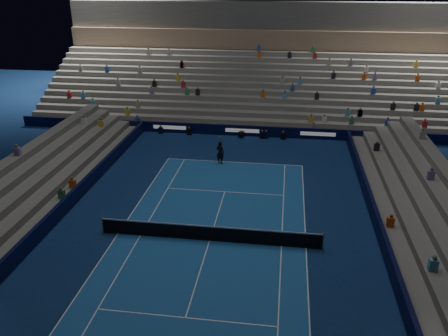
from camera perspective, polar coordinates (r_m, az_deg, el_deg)
The scene contains 9 objects.
ground at distance 26.40m, azimuth -1.83°, elevation -9.14°, with size 90.00×90.00×0.00m, color #0D2350.
court_surface at distance 26.40m, azimuth -1.83°, elevation -9.13°, with size 10.97×23.77×0.01m, color #1B5295.
sponsor_barrier_far at distance 42.85m, azimuth 2.33°, elevation 4.72°, with size 44.00×0.25×1.00m, color black.
sponsor_barrier_east at distance 26.48m, azimuth 19.61°, elevation -9.27°, with size 0.25×37.00×1.00m, color black.
sponsor_barrier_west at distance 29.21m, azimuth -21.07°, elevation -6.29°, with size 0.25×37.00×1.00m, color black.
grandstand_main at distance 51.13m, azimuth 3.48°, elevation 11.12°, with size 44.00×15.20×11.20m.
tennis_net at distance 26.13m, azimuth -1.85°, elevation -8.20°, with size 12.90×0.10×1.10m.
tennis_player at distance 36.30m, azimuth -0.49°, elevation 1.96°, with size 0.68×0.45×1.87m, color black.
broadcast_camera at distance 42.46m, azimuth 2.19°, elevation 4.25°, with size 0.53×0.92×0.56m.
Camera 1 is at (3.92, -21.92, 14.17)m, focal length 36.34 mm.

